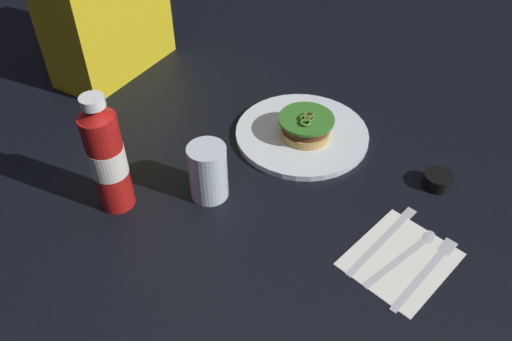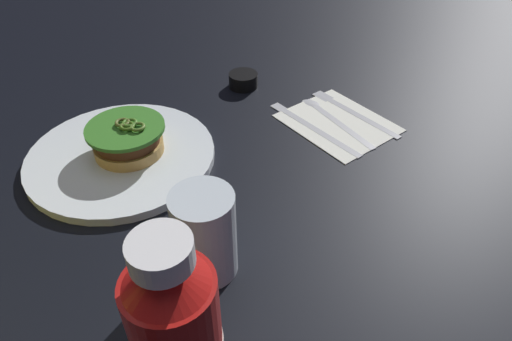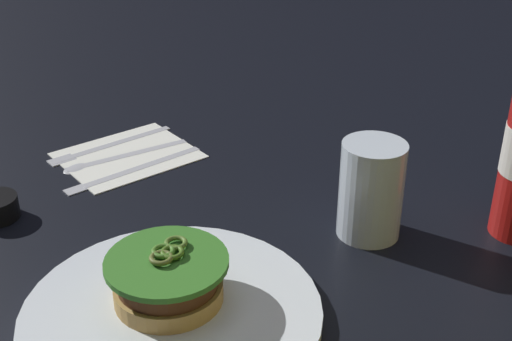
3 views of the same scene
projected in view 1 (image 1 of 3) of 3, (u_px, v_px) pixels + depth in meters
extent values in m
plane|color=black|center=(296.00, 170.00, 1.03)|extent=(3.00, 3.00, 0.00)
cylinder|color=white|center=(302.00, 134.00, 1.11)|extent=(0.29, 0.29, 0.01)
cylinder|color=tan|center=(305.00, 132.00, 1.09)|extent=(0.11, 0.11, 0.02)
cylinder|color=#512D19|center=(306.00, 125.00, 1.07)|extent=(0.10, 0.10, 0.02)
cylinder|color=red|center=(306.00, 121.00, 1.07)|extent=(0.09, 0.09, 0.01)
cylinder|color=#347524|center=(306.00, 119.00, 1.06)|extent=(0.12, 0.12, 0.01)
torus|color=#42691D|center=(305.00, 118.00, 1.05)|extent=(0.02, 0.02, 0.01)
torus|color=#52762A|center=(305.00, 123.00, 1.04)|extent=(0.02, 0.02, 0.01)
torus|color=#457B26|center=(309.00, 118.00, 1.05)|extent=(0.02, 0.02, 0.01)
torus|color=#586329|center=(308.00, 115.00, 1.06)|extent=(0.02, 0.02, 0.01)
cylinder|color=#B01713|center=(108.00, 163.00, 0.90)|extent=(0.06, 0.06, 0.20)
cone|color=#B01713|center=(95.00, 112.00, 0.82)|extent=(0.06, 0.06, 0.02)
cylinder|color=white|center=(92.00, 102.00, 0.81)|extent=(0.04, 0.04, 0.02)
cylinder|color=white|center=(108.00, 160.00, 0.89)|extent=(0.07, 0.07, 0.06)
cylinder|color=silver|center=(208.00, 172.00, 0.94)|extent=(0.07, 0.07, 0.11)
cylinder|color=black|center=(438.00, 180.00, 0.99)|extent=(0.06, 0.06, 0.03)
cube|color=white|center=(400.00, 259.00, 0.86)|extent=(0.21, 0.19, 0.00)
cube|color=silver|center=(424.00, 273.00, 0.84)|extent=(0.19, 0.05, 0.00)
cube|color=silver|center=(448.00, 245.00, 0.88)|extent=(0.04, 0.03, 0.00)
cube|color=silver|center=(401.00, 258.00, 0.86)|extent=(0.17, 0.07, 0.00)
ellipsoid|color=silver|center=(428.00, 236.00, 0.90)|extent=(0.04, 0.03, 0.00)
cube|color=silver|center=(379.00, 243.00, 0.88)|extent=(0.18, 0.05, 0.00)
cube|color=silver|center=(402.00, 220.00, 0.92)|extent=(0.08, 0.03, 0.00)
cube|color=gold|center=(104.00, 1.00, 1.20)|extent=(0.30, 0.14, 0.36)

